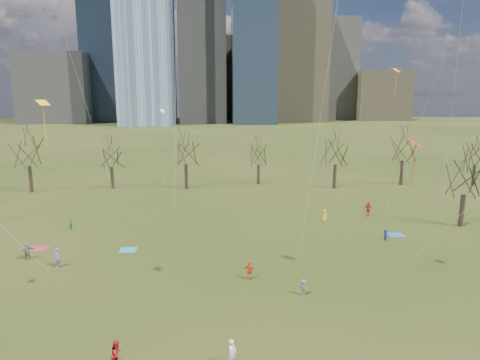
{
  "coord_description": "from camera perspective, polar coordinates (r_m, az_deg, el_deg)",
  "views": [
    {
      "loc": [
        -2.39,
        -27.95,
        15.05
      ],
      "look_at": [
        0.0,
        12.0,
        7.0
      ],
      "focal_mm": 32.0,
      "sensor_mm": 36.0,
      "label": 1
    }
  ],
  "objects": [
    {
      "name": "ground",
      "position": [
        31.83,
        1.35,
        -16.85
      ],
      "size": [
        500.0,
        500.0,
        0.0
      ],
      "primitive_type": "plane",
      "color": "black",
      "rests_on": "ground"
    },
    {
      "name": "downtown_skyline",
      "position": [
        239.79,
        -3.58,
        17.09
      ],
      "size": [
        212.5,
        78.0,
        118.0
      ],
      "color": "slate",
      "rests_on": "ground"
    },
    {
      "name": "bare_tree_row",
      "position": [
        65.82,
        -1.39,
        3.57
      ],
      "size": [
        113.04,
        29.8,
        9.5
      ],
      "color": "black",
      "rests_on": "ground"
    },
    {
      "name": "blanket_teal",
      "position": [
        43.98,
        -14.69,
        -9.0
      ],
      "size": [
        1.6,
        1.5,
        0.03
      ],
      "primitive_type": "cube",
      "color": "teal",
      "rests_on": "ground"
    },
    {
      "name": "blanket_navy",
      "position": [
        49.88,
        20.1,
        -6.89
      ],
      "size": [
        1.6,
        1.5,
        0.03
      ],
      "primitive_type": "cube",
      "color": "#264FB2",
      "rests_on": "ground"
    },
    {
      "name": "blanket_crimson",
      "position": [
        47.36,
        -25.19,
        -8.26
      ],
      "size": [
        1.6,
        1.5,
        0.03
      ],
      "primitive_type": "cube",
      "color": "#AC2235",
      "rests_on": "ground"
    },
    {
      "name": "person_1",
      "position": [
        25.73,
        -1.06,
        -22.14
      ],
      "size": [
        0.69,
        0.74,
        1.69
      ],
      "primitive_type": "imported",
      "rotation": [
        0.0,
        0.0,
        0.96
      ],
      "color": "silver",
      "rests_on": "ground"
    },
    {
      "name": "person_2",
      "position": [
        26.54,
        -16.05,
        -21.44
      ],
      "size": [
        0.87,
        0.99,
        1.72
      ],
      "primitive_type": "imported",
      "rotation": [
        0.0,
        0.0,
        1.27
      ],
      "color": "#A51717",
      "rests_on": "ground"
    },
    {
      "name": "person_3",
      "position": [
        33.87,
        8.48,
        -13.97
      ],
      "size": [
        0.89,
        0.91,
        1.25
      ],
      "primitive_type": "imported",
      "rotation": [
        0.0,
        0.0,
        2.31
      ],
      "color": "slate",
      "rests_on": "ground"
    },
    {
      "name": "person_4",
      "position": [
        36.01,
        1.29,
        -11.99
      ],
      "size": [
        0.98,
        0.68,
        1.55
      ],
      "primitive_type": "imported",
      "rotation": [
        0.0,
        0.0,
        2.78
      ],
      "color": "#F0431A",
      "rests_on": "ground"
    },
    {
      "name": "person_7",
      "position": [
        41.64,
        -23.19,
        -9.48
      ],
      "size": [
        0.55,
        0.72,
        1.77
      ],
      "primitive_type": "imported",
      "rotation": [
        0.0,
        0.0,
        4.51
      ],
      "color": "#8654A9",
      "rests_on": "ground"
    },
    {
      "name": "person_8",
      "position": [
        47.38,
        18.78,
        -6.99
      ],
      "size": [
        0.59,
        0.69,
        1.23
      ],
      "primitive_type": "imported",
      "rotation": [
        0.0,
        0.0,
        4.95
      ],
      "color": "#2A41B9",
      "rests_on": "ground"
    },
    {
      "name": "person_10",
      "position": [
        56.04,
        16.69,
        -3.75
      ],
      "size": [
        1.06,
        0.46,
        1.79
      ],
      "primitive_type": "imported",
      "rotation": [
        0.0,
        0.0,
        0.03
      ],
      "color": "#B21932",
      "rests_on": "ground"
    },
    {
      "name": "person_11",
      "position": [
        44.76,
        -26.51,
        -8.44
      ],
      "size": [
        1.48,
        1.24,
        1.59
      ],
      "primitive_type": "imported",
      "rotation": [
        0.0,
        0.0,
        0.62
      ],
      "color": "slate",
      "rests_on": "ground"
    },
    {
      "name": "person_12",
      "position": [
        52.42,
        11.19,
        -4.69
      ],
      "size": [
        0.6,
        0.8,
        1.47
      ],
      "primitive_type": "imported",
      "rotation": [
        0.0,
        0.0,
        1.76
      ],
      "color": "yellow",
      "rests_on": "ground"
    },
    {
      "name": "person_13",
      "position": [
        52.1,
        -21.62,
        -5.36
      ],
      "size": [
        0.64,
        0.67,
        1.55
      ],
      "primitive_type": "imported",
      "rotation": [
        0.0,
        0.0,
        2.24
      ],
      "color": "#1A7835",
      "rests_on": "ground"
    },
    {
      "name": "kites_airborne",
      "position": [
        41.6,
        0.74,
        10.56
      ],
      "size": [
        54.79,
        47.34,
        36.92
      ],
      "color": "yellow",
      "rests_on": "ground"
    }
  ]
}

